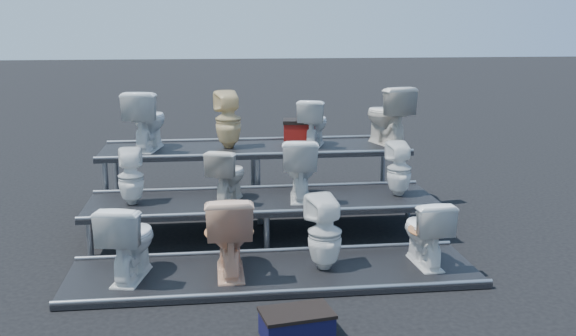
{
  "coord_description": "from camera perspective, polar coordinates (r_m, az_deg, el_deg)",
  "views": [
    {
      "loc": [
        -0.61,
        -7.48,
        2.56
      ],
      "look_at": [
        0.32,
        0.1,
        0.82
      ],
      "focal_mm": 40.0,
      "sensor_mm": 36.0,
      "label": 1
    }
  ],
  "objects": [
    {
      "name": "toilet_2",
      "position": [
        6.63,
        3.28,
        -5.76
      ],
      "size": [
        0.43,
        0.44,
        0.78
      ],
      "primitive_type": "imported",
      "rotation": [
        0.0,
        0.0,
        3.4
      ],
      "color": "white",
      "rests_on": "tier_front"
    },
    {
      "name": "toilet_3",
      "position": [
        6.91,
        12.1,
        -5.53
      ],
      "size": [
        0.44,
        0.73,
        0.72
      ],
      "primitive_type": "imported",
      "rotation": [
        0.0,
        0.0,
        3.19
      ],
      "color": "white",
      "rests_on": "tier_front"
    },
    {
      "name": "toilet_6",
      "position": [
        7.75,
        1.07,
        -0.02
      ],
      "size": [
        0.51,
        0.79,
        0.76
      ],
      "primitive_type": "imported",
      "rotation": [
        0.0,
        0.0,
        3.01
      ],
      "color": "white",
      "rests_on": "tier_mid"
    },
    {
      "name": "toilet_1",
      "position": [
        6.52,
        -5.27,
        -5.82
      ],
      "size": [
        0.47,
        0.83,
        0.84
      ],
      "primitive_type": "imported",
      "rotation": [
        0.0,
        0.0,
        3.14
      ],
      "color": "#E6B18E",
      "rests_on": "tier_front"
    },
    {
      "name": "toilet_7",
      "position": [
        8.03,
        9.85,
        -0.08
      ],
      "size": [
        0.33,
        0.33,
        0.67
      ],
      "primitive_type": "imported",
      "rotation": [
        0.0,
        0.0,
        3.22
      ],
      "color": "white",
      "rests_on": "tier_mid"
    },
    {
      "name": "tier_back",
      "position": [
        9.06,
        -2.93,
        -0.81
      ],
      "size": [
        4.2,
        1.2,
        0.86
      ],
      "primitive_type": "cube",
      "color": "black",
      "rests_on": "ground"
    },
    {
      "name": "ground",
      "position": [
        7.93,
        -2.21,
        -6.03
      ],
      "size": [
        80.0,
        80.0,
        0.0
      ],
      "primitive_type": "plane",
      "color": "black",
      "rests_on": "ground"
    },
    {
      "name": "step_stool",
      "position": [
        5.47,
        0.78,
        -13.86
      ],
      "size": [
        0.62,
        0.43,
        0.21
      ],
      "primitive_type": "cube",
      "rotation": [
        0.0,
        0.0,
        0.17
      ],
      "color": "black",
      "rests_on": "ground"
    },
    {
      "name": "toilet_9",
      "position": [
        8.88,
        -5.34,
        4.3
      ],
      "size": [
        0.42,
        0.43,
        0.79
      ],
      "primitive_type": "imported",
      "rotation": [
        0.0,
        0.0,
        3.35
      ],
      "color": "beige",
      "rests_on": "tier_back"
    },
    {
      "name": "toilet_10",
      "position": [
        9.01,
        2.29,
        4.06
      ],
      "size": [
        0.57,
        0.74,
        0.67
      ],
      "primitive_type": "imported",
      "rotation": [
        0.0,
        0.0,
        2.8
      ],
      "color": "white",
      "rests_on": "tier_back"
    },
    {
      "name": "toilet_4",
      "position": [
        7.75,
        -13.79,
        -0.75
      ],
      "size": [
        0.32,
        0.33,
        0.67
      ],
      "primitive_type": "imported",
      "rotation": [
        0.0,
        0.0,
        3.22
      ],
      "color": "white",
      "rests_on": "tier_mid"
    },
    {
      "name": "tier_mid",
      "position": [
        7.86,
        -2.22,
        -4.44
      ],
      "size": [
        4.2,
        1.2,
        0.46
      ],
      "primitive_type": "cube",
      "color": "black",
      "rests_on": "ground"
    },
    {
      "name": "toilet_0",
      "position": [
        6.58,
        -13.94,
        -6.24
      ],
      "size": [
        0.6,
        0.85,
        0.79
      ],
      "primitive_type": "imported",
      "rotation": [
        0.0,
        0.0,
        2.92
      ],
      "color": "white",
      "rests_on": "tier_front"
    },
    {
      "name": "toilet_5",
      "position": [
        7.69,
        -5.39,
        -0.6
      ],
      "size": [
        0.57,
        0.72,
        0.65
      ],
      "primitive_type": "imported",
      "rotation": [
        0.0,
        0.0,
        2.76
      ],
      "color": "beige",
      "rests_on": "tier_mid"
    },
    {
      "name": "red_crate",
      "position": [
        9.1,
        1.01,
        3.04
      ],
      "size": [
        0.48,
        0.4,
        0.31
      ],
      "primitive_type": "cube",
      "rotation": [
        0.0,
        0.0,
        -0.14
      ],
      "color": "maroon",
      "rests_on": "tier_back"
    },
    {
      "name": "tier_front",
      "position": [
        6.71,
        -1.26,
        -9.34
      ],
      "size": [
        4.2,
        1.2,
        0.06
      ],
      "primitive_type": "cube",
      "color": "black",
      "rests_on": "ground"
    },
    {
      "name": "toilet_11",
      "position": [
        9.22,
        8.8,
        4.67
      ],
      "size": [
        0.67,
        0.92,
        0.84
      ],
      "primitive_type": "imported",
      "rotation": [
        0.0,
        0.0,
        3.42
      ],
      "color": "beige",
      "rests_on": "tier_back"
    },
    {
      "name": "toilet_8",
      "position": [
        8.92,
        -12.45,
        4.17
      ],
      "size": [
        0.61,
        0.88,
        0.82
      ],
      "primitive_type": "imported",
      "rotation": [
        0.0,
        0.0,
        2.93
      ],
      "color": "white",
      "rests_on": "tier_back"
    }
  ]
}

